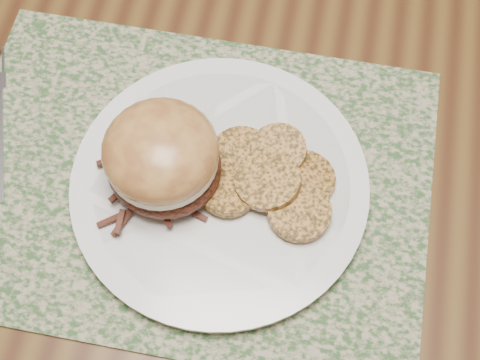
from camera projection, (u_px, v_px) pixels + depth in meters
name	position (u px, v px, depth m)	size (l,w,h in m)	color
ground	(266.00, 285.00, 1.36)	(3.50, 3.50, 0.00)	brown
dining_table	(287.00, 118.00, 0.76)	(1.50, 0.90, 0.75)	brown
placemat	(191.00, 181.00, 0.63)	(0.45, 0.33, 0.00)	#31542B
dinner_plate	(220.00, 186.00, 0.62)	(0.26, 0.26, 0.02)	white
pork_sandwich	(162.00, 157.00, 0.58)	(0.14, 0.13, 0.08)	black
roasted_potatoes	(270.00, 178.00, 0.61)	(0.14, 0.12, 0.03)	#BC7C37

